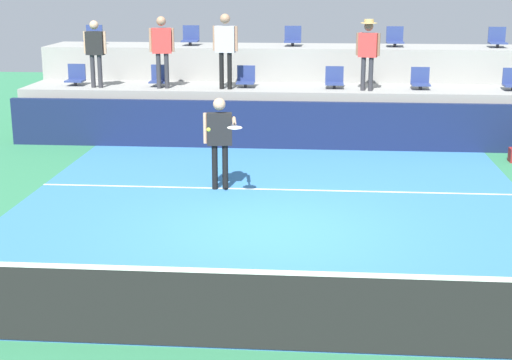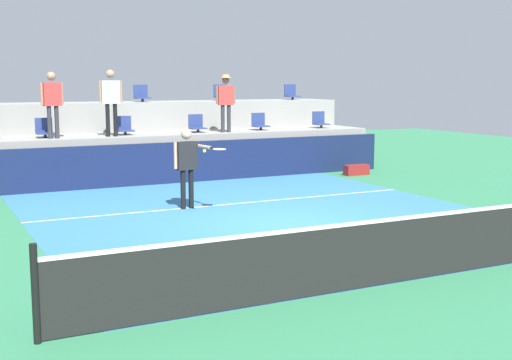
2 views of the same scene
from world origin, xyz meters
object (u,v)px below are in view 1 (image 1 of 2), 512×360
stadium_chair_lower_mid_left (246,78)px  stadium_chair_lower_right (420,80)px  stadium_chair_upper_right (395,38)px  stadium_chair_upper_far_right (497,39)px  stadium_chair_lower_left (159,77)px  spectator_in_white (95,48)px  stadium_chair_lower_mid_right (334,79)px  spectator_leaning_on_rail (225,44)px  stadium_chair_lower_far_left (76,77)px  tennis_player (220,134)px  spectator_in_grey (162,45)px  stadium_chair_upper_far_left (94,37)px  tennis_ball (209,130)px  stadium_chair_upper_left (191,37)px  spectator_with_hat (368,48)px  stadium_chair_upper_center (293,38)px

stadium_chair_lower_mid_left → stadium_chair_lower_right: same height
stadium_chair_lower_right → stadium_chair_upper_right: bearing=104.8°
stadium_chair_upper_far_right → stadium_chair_lower_left: bearing=-168.0°
spectator_in_white → stadium_chair_upper_right: bearing=16.6°
stadium_chair_lower_mid_right → spectator_leaning_on_rail: 2.77m
stadium_chair_lower_far_left → tennis_player: 6.49m
spectator_in_grey → stadium_chair_upper_far_left: bearing=136.5°
stadium_chair_lower_far_left → stadium_chair_upper_far_right: bearing=9.6°
spectator_in_white → tennis_ball: (3.54, -5.58, -0.86)m
stadium_chair_upper_left → stadium_chair_upper_far_right: size_ratio=1.00×
stadium_chair_upper_left → tennis_player: (1.63, -6.70, -1.26)m
stadium_chair_upper_right → spectator_leaning_on_rail: 4.72m
tennis_player → tennis_ball: 1.11m
spectator_in_grey → stadium_chair_upper_left: bearing=81.3°
stadium_chair_lower_left → spectator_with_hat: (5.05, -0.38, 0.80)m
stadium_chair_lower_mid_right → tennis_player: bearing=-113.9°
stadium_chair_lower_right → stadium_chair_lower_mid_left: bearing=180.0°
stadium_chair_lower_right → stadium_chair_upper_left: (-5.85, 1.80, 0.85)m
stadium_chair_upper_center → stadium_chair_upper_far_right: size_ratio=1.00×
tennis_player → stadium_chair_upper_right: bearing=60.8°
stadium_chair_lower_left → stadium_chair_upper_far_left: size_ratio=1.00×
stadium_chair_lower_left → stadium_chair_lower_mid_right: 4.30m
stadium_chair_lower_mid_left → spectator_with_hat: 3.04m
stadium_chair_upper_left → stadium_chair_lower_left: bearing=-105.4°
spectator_leaning_on_rail → tennis_ball: (0.38, -5.58, -0.98)m
stadium_chair_upper_far_right → tennis_player: 9.32m
stadium_chair_upper_left → tennis_player: bearing=-76.3°
stadium_chair_lower_right → stadium_chair_lower_left: bearing=180.0°
stadium_chair_lower_far_left → stadium_chair_lower_mid_right: bearing=0.0°
stadium_chair_upper_center → tennis_ball: bearing=-98.4°
stadium_chair_upper_center → stadium_chair_upper_far_right: same height
stadium_chair_lower_right → tennis_ball: size_ratio=7.65×
stadium_chair_lower_mid_right → stadium_chair_upper_far_right: bearing=23.2°
stadium_chair_lower_left → stadium_chair_upper_center: bearing=29.3°
stadium_chair_lower_right → stadium_chair_upper_center: (-3.14, 1.80, 0.85)m
stadium_chair_lower_right → spectator_in_grey: spectator_in_grey is taller
stadium_chair_lower_mid_left → spectator_in_white: 3.70m
stadium_chair_lower_mid_right → spectator_with_hat: spectator_with_hat is taller
stadium_chair_upper_center → spectator_with_hat: (1.84, -2.18, -0.05)m
stadium_chair_upper_far_right → tennis_ball: 10.12m
spectator_in_white → tennis_ball: size_ratio=23.65×
spectator_with_hat → stadium_chair_upper_left: bearing=154.4°
stadium_chair_lower_mid_left → stadium_chair_upper_left: bearing=132.4°
stadium_chair_upper_far_right → spectator_with_hat: 4.07m
stadium_chair_lower_far_left → stadium_chair_upper_right: 8.23m
stadium_chair_lower_mid_left → stadium_chair_upper_far_left: size_ratio=1.00×
spectator_in_grey → stadium_chair_lower_right: bearing=3.5°
stadium_chair_lower_mid_left → stadium_chair_upper_far_left: 4.72m
spectator_leaning_on_rail → tennis_player: bearing=-84.5°
tennis_player → stadium_chair_lower_mid_right: bearing=66.1°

